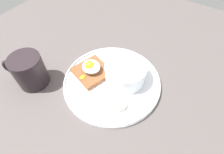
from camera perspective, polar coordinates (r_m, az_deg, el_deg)
ground_plane at (r=53.14cm, az=-0.00°, el=-2.68°), size 120.00×120.00×2.00cm
plate at (r=51.69cm, az=-0.00°, el=-1.52°), size 28.58×28.58×1.60cm
oatmeal_bowl at (r=50.06cm, az=4.41°, el=1.51°), size 11.98×11.98×5.74cm
toast_slice at (r=53.19cm, az=-6.61°, el=1.81°), size 12.13×12.13×1.43cm
poached_egg at (r=51.43cm, az=-6.93°, el=3.37°), size 5.51×7.20×3.83cm
banana_slice_front at (r=47.18cm, az=-1.70°, el=-7.63°), size 3.97×3.89×1.43cm
banana_slice_left at (r=46.32cm, az=2.70°, el=-9.07°), size 3.44×3.61×1.87cm
coffee_mug at (r=54.20cm, az=-25.52°, el=1.92°), size 11.94×8.70×9.68cm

